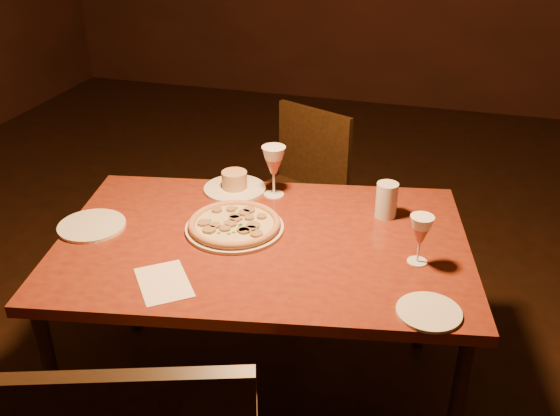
# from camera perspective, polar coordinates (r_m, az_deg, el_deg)

# --- Properties ---
(floor) EXTENTS (7.00, 7.00, 0.00)m
(floor) POSITION_cam_1_polar(r_m,az_deg,el_deg) (2.50, 1.60, -16.18)
(floor) COLOR black
(floor) RESTS_ON ground
(dining_table) EXTENTS (1.46, 1.08, 0.71)m
(dining_table) POSITION_cam_1_polar(r_m,az_deg,el_deg) (2.05, -1.58, -4.34)
(dining_table) COLOR maroon
(dining_table) RESTS_ON floor
(chair_far) EXTENTS (0.52, 0.52, 0.82)m
(chair_far) POSITION_cam_1_polar(r_m,az_deg,el_deg) (2.88, 1.60, 1.68)
(chair_far) COLOR black
(chair_far) RESTS_ON floor
(pizza_plate) EXTENTS (0.33, 0.33, 0.04)m
(pizza_plate) POSITION_cam_1_polar(r_m,az_deg,el_deg) (2.07, -4.18, -1.52)
(pizza_plate) COLOR silver
(pizza_plate) RESTS_ON dining_table
(ramekin_saucer) EXTENTS (0.23, 0.23, 0.07)m
(ramekin_saucer) POSITION_cam_1_polar(r_m,az_deg,el_deg) (2.33, -4.17, 2.18)
(ramekin_saucer) COLOR silver
(ramekin_saucer) RESTS_ON dining_table
(wine_glass_far) EXTENTS (0.09, 0.09, 0.19)m
(wine_glass_far) POSITION_cam_1_polar(r_m,az_deg,el_deg) (2.25, -0.57, 3.35)
(wine_glass_far) COLOR #C66352
(wine_glass_far) RESTS_ON dining_table
(wine_glass_right) EXTENTS (0.07, 0.07, 0.16)m
(wine_glass_right) POSITION_cam_1_polar(r_m,az_deg,el_deg) (1.91, 12.66, -2.84)
(wine_glass_right) COLOR #C66352
(wine_glass_right) RESTS_ON dining_table
(water_tumbler) EXTENTS (0.07, 0.07, 0.12)m
(water_tumbler) POSITION_cam_1_polar(r_m,az_deg,el_deg) (2.16, 9.72, 0.72)
(water_tumbler) COLOR silver
(water_tumbler) RESTS_ON dining_table
(side_plate_left) EXTENTS (0.22, 0.22, 0.01)m
(side_plate_left) POSITION_cam_1_polar(r_m,az_deg,el_deg) (2.18, -16.83, -1.56)
(side_plate_left) COLOR silver
(side_plate_left) RESTS_ON dining_table
(side_plate_near) EXTENTS (0.18, 0.18, 0.01)m
(side_plate_near) POSITION_cam_1_polar(r_m,az_deg,el_deg) (1.74, 13.46, -9.23)
(side_plate_near) COLOR silver
(side_plate_near) RESTS_ON dining_table
(menu_card) EXTENTS (0.23, 0.24, 0.00)m
(menu_card) POSITION_cam_1_polar(r_m,az_deg,el_deg) (1.85, -10.58, -6.70)
(menu_card) COLOR white
(menu_card) RESTS_ON dining_table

